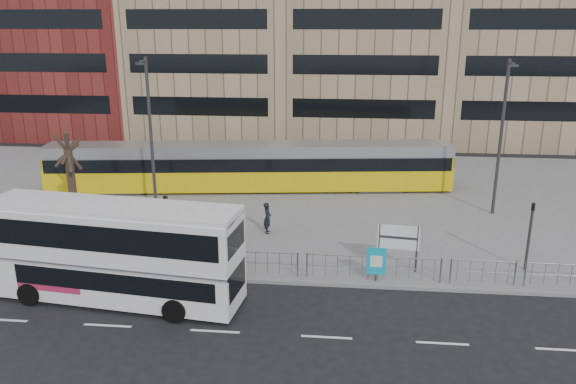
# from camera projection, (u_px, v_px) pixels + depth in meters

# --- Properties ---
(ground) EXTENTS (120.00, 120.00, 0.00)m
(ground) POSITION_uv_depth(u_px,v_px,m) (282.00, 284.00, 23.75)
(ground) COLOR black
(ground) RESTS_ON ground
(plaza) EXTENTS (64.00, 24.00, 0.15)m
(plaza) POSITION_uv_depth(u_px,v_px,m) (303.00, 197.00, 35.15)
(plaza) COLOR slate
(plaza) RESTS_ON ground
(kerb) EXTENTS (64.00, 0.25, 0.17)m
(kerb) POSITION_uv_depth(u_px,v_px,m) (283.00, 282.00, 23.77)
(kerb) COLOR gray
(kerb) RESTS_ON ground
(pedestrian_barrier) EXTENTS (32.07, 0.07, 1.10)m
(pedestrian_barrier) POSITION_uv_depth(u_px,v_px,m) (331.00, 260.00, 23.75)
(pedestrian_barrier) COLOR gray
(pedestrian_barrier) RESTS_ON plaza
(road_markings) EXTENTS (62.00, 0.12, 0.01)m
(road_markings) POSITION_uv_depth(u_px,v_px,m) (298.00, 336.00, 19.85)
(road_markings) COLOR white
(road_markings) RESTS_ON ground
(double_decker_bus) EXTENTS (10.18, 3.48, 3.99)m
(double_decker_bus) POSITION_uv_depth(u_px,v_px,m) (114.00, 249.00, 21.82)
(double_decker_bus) COLOR white
(double_decker_bus) RESTS_ON ground
(tram) EXTENTS (25.90, 5.61, 3.04)m
(tram) POSITION_uv_depth(u_px,v_px,m) (250.00, 167.00, 36.12)
(tram) COLOR #DBB80B
(tram) RESTS_ON plaza
(station_sign) EXTENTS (1.80, 0.30, 2.08)m
(station_sign) POSITION_uv_depth(u_px,v_px,m) (398.00, 239.00, 24.33)
(station_sign) COLOR #2D2D30
(station_sign) RESTS_ON plaza
(ad_panel) EXTENTS (0.80, 0.10, 1.50)m
(ad_panel) POSITION_uv_depth(u_px,v_px,m) (376.00, 262.00, 23.46)
(ad_panel) COLOR #2D2D30
(ad_panel) RESTS_ON plaza
(pedestrian) EXTENTS (0.40, 0.61, 1.65)m
(pedestrian) POSITION_uv_depth(u_px,v_px,m) (267.00, 218.00, 28.82)
(pedestrian) COLOR black
(pedestrian) RESTS_ON plaza
(traffic_light_west) EXTENTS (0.21, 0.24, 3.10)m
(traffic_light_west) POSITION_uv_depth(u_px,v_px,m) (167.00, 220.00, 25.16)
(traffic_light_west) COLOR #2D2D30
(traffic_light_west) RESTS_ON plaza
(traffic_light_east) EXTENTS (0.21, 0.24, 3.10)m
(traffic_light_east) POSITION_uv_depth(u_px,v_px,m) (530.00, 228.00, 24.19)
(traffic_light_east) COLOR #2D2D30
(traffic_light_east) RESTS_ON plaza
(lamp_post_west) EXTENTS (0.45, 1.04, 8.67)m
(lamp_post_west) POSITION_uv_depth(u_px,v_px,m) (150.00, 130.00, 31.24)
(lamp_post_west) COLOR #2D2D30
(lamp_post_west) RESTS_ON plaza
(lamp_post_east) EXTENTS (0.45, 1.04, 8.62)m
(lamp_post_east) POSITION_uv_depth(u_px,v_px,m) (502.00, 132.00, 30.61)
(lamp_post_east) COLOR #2D2D30
(lamp_post_east) RESTS_ON plaza
(bare_tree) EXTENTS (3.82, 3.82, 6.83)m
(bare_tree) POSITION_uv_depth(u_px,v_px,m) (65.00, 129.00, 29.64)
(bare_tree) COLOR black
(bare_tree) RESTS_ON plaza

